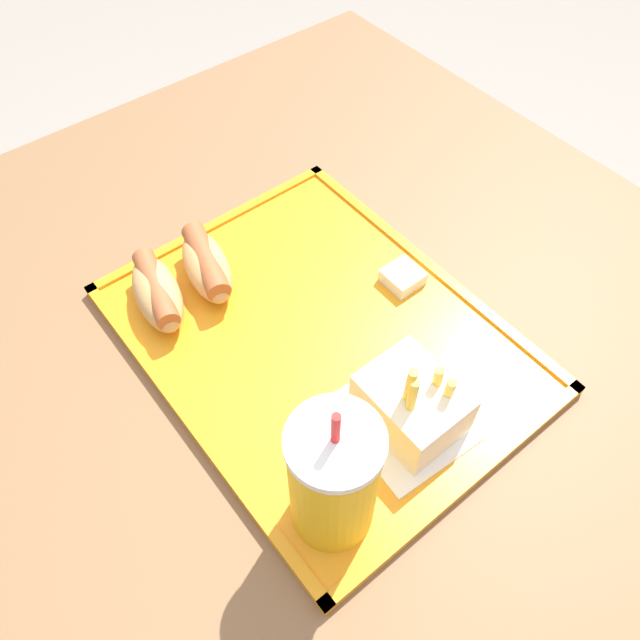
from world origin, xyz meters
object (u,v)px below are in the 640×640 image
(soda_cup, at_px, (333,479))
(hot_dog_far, at_px, (157,292))
(hot_dog_near, at_px, (207,265))
(sauce_cup_mayo, at_px, (403,276))
(fries_carton, at_px, (412,404))

(soda_cup, relative_size, hot_dog_far, 1.51)
(hot_dog_near, distance_m, sauce_cup_mayo, 0.23)
(soda_cup, height_order, hot_dog_near, soda_cup)
(soda_cup, xyz_separation_m, hot_dog_far, (0.31, 0.00, -0.05))
(hot_dog_far, height_order, sauce_cup_mayo, hot_dog_far)
(hot_dog_far, xyz_separation_m, sauce_cup_mayo, (-0.15, -0.24, -0.01))
(soda_cup, bearing_deg, hot_dog_far, 0.28)
(hot_dog_near, bearing_deg, fries_carton, -168.82)
(fries_carton, distance_m, sauce_cup_mayo, 0.18)
(hot_dog_far, bearing_deg, sauce_cup_mayo, -121.30)
(sauce_cup_mayo, bearing_deg, soda_cup, 124.15)
(hot_dog_near, bearing_deg, hot_dog_far, 90.00)
(sauce_cup_mayo, bearing_deg, fries_carton, 138.95)
(fries_carton, height_order, sauce_cup_mayo, fries_carton)
(soda_cup, distance_m, fries_carton, 0.13)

